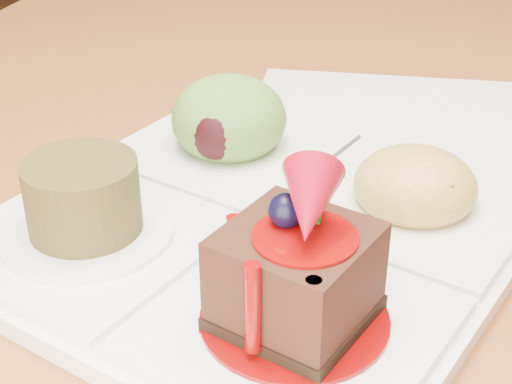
# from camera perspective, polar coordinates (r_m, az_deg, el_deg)

# --- Properties ---
(dining_table) EXTENTS (1.00, 1.80, 0.75)m
(dining_table) POSITION_cam_1_polar(r_m,az_deg,el_deg) (0.89, 13.94, 7.31)
(dining_table) COLOR brown
(dining_table) RESTS_ON ground
(sampler_plate) EXTENTS (0.36, 0.36, 0.11)m
(sampler_plate) POSITION_cam_1_polar(r_m,az_deg,el_deg) (0.47, 0.12, -1.07)
(sampler_plate) COLOR white
(sampler_plate) RESTS_ON dining_table
(second_plate) EXTENTS (0.27, 0.27, 0.01)m
(second_plate) POSITION_cam_1_polar(r_m,az_deg,el_deg) (0.59, 10.88, 3.50)
(second_plate) COLOR white
(second_plate) RESTS_ON dining_table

